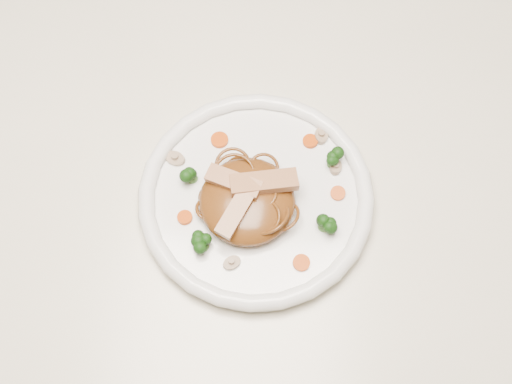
{
  "coord_description": "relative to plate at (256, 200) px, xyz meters",
  "views": [
    {
      "loc": [
        0.09,
        -0.34,
        1.49
      ],
      "look_at": [
        0.07,
        -0.01,
        0.78
      ],
      "focal_mm": 46.79,
      "sensor_mm": 36.0,
      "label": 1
    }
  ],
  "objects": [
    {
      "name": "broccoli_3",
      "position": [
        0.08,
        -0.03,
        0.02
      ],
      "size": [
        0.03,
        0.03,
        0.03
      ],
      "primitive_type": null,
      "rotation": [
        0.0,
        0.0,
        0.02
      ],
      "color": "#17430D",
      "rests_on": "plate"
    },
    {
      "name": "mushroom_2",
      "position": [
        -0.1,
        0.05,
        0.01
      ],
      "size": [
        0.03,
        0.03,
        0.01
      ],
      "primitive_type": "cylinder",
      "rotation": [
        0.0,
        0.0,
        -0.38
      ],
      "color": "gray",
      "rests_on": "plate"
    },
    {
      "name": "broccoli_1",
      "position": [
        -0.08,
        0.02,
        0.02
      ],
      "size": [
        0.02,
        0.02,
        0.03
      ],
      "primitive_type": null,
      "rotation": [
        0.0,
        0.0,
        0.06
      ],
      "color": "#17430D",
      "rests_on": "plate"
    },
    {
      "name": "mushroom_0",
      "position": [
        -0.02,
        -0.08,
        0.01
      ],
      "size": [
        0.03,
        0.03,
        0.01
      ],
      "primitive_type": "cylinder",
      "rotation": [
        0.0,
        0.0,
        0.56
      ],
      "color": "gray",
      "rests_on": "plate"
    },
    {
      "name": "chicken_b",
      "position": [
        -0.03,
        0.0,
        0.04
      ],
      "size": [
        0.07,
        0.04,
        0.01
      ],
      "primitive_type": "cube",
      "rotation": [
        0.0,
        0.0,
        2.77
      ],
      "color": "tan",
      "rests_on": "noodle_mound"
    },
    {
      "name": "noodle_mound",
      "position": [
        -0.01,
        -0.01,
        0.02
      ],
      "size": [
        0.13,
        0.13,
        0.04
      ],
      "primitive_type": "ellipsoid",
      "rotation": [
        0.0,
        0.0,
        -0.18
      ],
      "color": "brown",
      "rests_on": "plate"
    },
    {
      "name": "plate",
      "position": [
        0.0,
        0.0,
        0.0
      ],
      "size": [
        0.35,
        0.35,
        0.02
      ],
      "primitive_type": "cylinder",
      "rotation": [
        0.0,
        0.0,
        -0.31
      ],
      "color": "white",
      "rests_on": "table"
    },
    {
      "name": "carrot_4",
      "position": [
        0.06,
        -0.08,
        0.01
      ],
      "size": [
        0.02,
        0.02,
        0.0
      ],
      "primitive_type": "cylinder",
      "rotation": [
        0.0,
        0.0,
        -0.23
      ],
      "color": "#B43306",
      "rests_on": "plate"
    },
    {
      "name": "broccoli_2",
      "position": [
        -0.06,
        -0.07,
        0.02
      ],
      "size": [
        0.03,
        0.03,
        0.03
      ],
      "primitive_type": null,
      "rotation": [
        0.0,
        0.0,
        -0.14
      ],
      "color": "#17430D",
      "rests_on": "plate"
    },
    {
      "name": "carrot_0",
      "position": [
        0.06,
        0.08,
        0.01
      ],
      "size": [
        0.02,
        0.02,
        0.0
      ],
      "primitive_type": "cylinder",
      "rotation": [
        0.0,
        0.0,
        -0.33
      ],
      "color": "#B43306",
      "rests_on": "plate"
    },
    {
      "name": "mushroom_1",
      "position": [
        0.1,
        0.04,
        0.01
      ],
      "size": [
        0.02,
        0.02,
        0.01
      ],
      "primitive_type": "cylinder",
      "rotation": [
        0.0,
        0.0,
        1.41
      ],
      "color": "gray",
      "rests_on": "plate"
    },
    {
      "name": "broccoli_0",
      "position": [
        0.09,
        0.05,
        0.02
      ],
      "size": [
        0.03,
        0.03,
        0.03
      ],
      "primitive_type": null,
      "rotation": [
        0.0,
        0.0,
        -0.38
      ],
      "color": "#17430D",
      "rests_on": "plate"
    },
    {
      "name": "ground",
      "position": [
        -0.07,
        0.01,
        -0.76
      ],
      "size": [
        4.0,
        4.0,
        0.0
      ],
      "primitive_type": "plane",
      "color": "#4F2D1B",
      "rests_on": "ground"
    },
    {
      "name": "table",
      "position": [
        -0.07,
        0.01,
        -0.11
      ],
      "size": [
        1.2,
        0.8,
        0.75
      ],
      "color": "silver",
      "rests_on": "ground"
    },
    {
      "name": "chicken_a",
      "position": [
        0.01,
        0.0,
        0.05
      ],
      "size": [
        0.08,
        0.04,
        0.01
      ],
      "primitive_type": "cube",
      "rotation": [
        0.0,
        0.0,
        0.19
      ],
      "color": "tan",
      "rests_on": "noodle_mound"
    },
    {
      "name": "carrot_3",
      "position": [
        -0.05,
        0.07,
        0.01
      ],
      "size": [
        0.03,
        0.03,
        0.0
      ],
      "primitive_type": "cylinder",
      "rotation": [
        0.0,
        0.0,
        -0.19
      ],
      "color": "#B43306",
      "rests_on": "plate"
    },
    {
      "name": "chicken_c",
      "position": [
        -0.02,
        -0.04,
        0.04
      ],
      "size": [
        0.05,
        0.06,
        0.01
      ],
      "primitive_type": "cube",
      "rotation": [
        0.0,
        0.0,
        4.26
      ],
      "color": "tan",
      "rests_on": "noodle_mound"
    },
    {
      "name": "carrot_2",
      "position": [
        0.1,
        0.01,
        0.01
      ],
      "size": [
        0.02,
        0.02,
        0.0
      ],
      "primitive_type": "cylinder",
      "rotation": [
        0.0,
        0.0,
        -0.1
      ],
      "color": "#B43306",
      "rests_on": "plate"
    },
    {
      "name": "mushroom_3",
      "position": [
        0.08,
        0.09,
        0.01
      ],
      "size": [
        0.03,
        0.03,
        0.01
      ],
      "primitive_type": "cylinder",
      "rotation": [
        0.0,
        0.0,
        1.52
      ],
      "color": "gray",
      "rests_on": "plate"
    },
    {
      "name": "carrot_1",
      "position": [
        -0.08,
        -0.03,
        0.01
      ],
      "size": [
        0.02,
        0.02,
        0.0
      ],
      "primitive_type": "cylinder",
      "rotation": [
        0.0,
        0.0,
        -0.19
      ],
      "color": "#B43306",
      "rests_on": "plate"
    }
  ]
}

